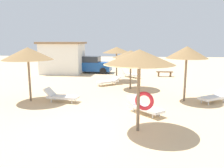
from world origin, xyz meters
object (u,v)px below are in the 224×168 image
at_px(parasol_0, 187,53).
at_px(bench_0, 165,73).
at_px(parasol_1, 117,50).
at_px(lounger_2, 61,96).
at_px(lounger_1, 131,74).
at_px(parasol_5, 139,58).
at_px(parasol_4, 131,54).
at_px(lounger_4, 109,81).
at_px(lounger_0, 215,97).
at_px(parasol_2, 28,54).
at_px(beach_cabana, 63,58).
at_px(parked_car, 92,65).
at_px(lounger_5, 144,107).

relative_size(parasol_0, bench_0, 2.00).
relative_size(parasol_1, lounger_2, 1.45).
bearing_deg(lounger_1, parasol_5, -87.12).
bearing_deg(parasol_5, lounger_2, 138.95).
xyz_separation_m(parasol_4, parasol_5, (0.50, -7.46, 0.29)).
relative_size(lounger_1, lounger_2, 0.92).
distance_m(lounger_2, lounger_4, 5.49).
bearing_deg(lounger_0, parasol_4, 147.39).
relative_size(lounger_2, bench_0, 1.29).
height_order(parasol_2, parasol_4, parasol_2).
bearing_deg(parasol_0, parasol_4, 136.76).
relative_size(bench_0, beach_cabana, 0.35).
relative_size(parasol_0, lounger_2, 1.55).
bearing_deg(lounger_2, parasol_1, 70.66).
relative_size(parasol_1, parked_car, 0.69).
height_order(parasol_2, lounger_4, parasol_2).
bearing_deg(lounger_1, parked_car, 147.67).
bearing_deg(parasol_5, beach_cabana, 117.72).
bearing_deg(beach_cabana, bench_0, -6.18).
distance_m(parasol_2, lounger_2, 2.87).
bearing_deg(lounger_2, parked_car, 92.95).
height_order(parasol_5, beach_cabana, beach_cabana).
distance_m(parasol_5, parked_car, 16.12).
height_order(parasol_1, beach_cabana, beach_cabana).
bearing_deg(lounger_0, beach_cabana, 139.61).
bearing_deg(lounger_4, beach_cabana, 133.56).
relative_size(parasol_2, parked_car, 0.73).
distance_m(lounger_4, bench_0, 6.59).
bearing_deg(lounger_4, lounger_1, 68.63).
distance_m(parasol_0, parasol_2, 8.54).
relative_size(parasol_2, beach_cabana, 0.68).
xyz_separation_m(parasol_1, parasol_5, (1.75, -10.62, 0.15)).
distance_m(parasol_0, parasol_1, 7.44).
bearing_deg(parasol_1, beach_cabana, 146.59).
xyz_separation_m(lounger_5, parked_car, (-5.08, 13.18, 0.51)).
xyz_separation_m(lounger_1, beach_cabana, (-6.98, 1.85, 1.30)).
bearing_deg(parasol_1, parasol_2, -120.93).
bearing_deg(beach_cabana, parasol_0, -44.26).
bearing_deg(parasol_2, lounger_2, -0.12).
xyz_separation_m(parasol_5, lounger_0, (4.16, 4.47, -2.39)).
distance_m(parasol_5, bench_0, 13.83).
bearing_deg(beach_cabana, lounger_0, -40.39).
bearing_deg(lounger_5, parked_car, 111.07).
bearing_deg(lounger_2, beach_cabana, 107.52).
height_order(parasol_1, parasol_2, parasol_2).
bearing_deg(lounger_2, lounger_0, 5.62).
bearing_deg(lounger_4, bench_0, 44.83).
distance_m(parasol_2, lounger_4, 6.75).
distance_m(parasol_5, lounger_4, 9.33).
bearing_deg(lounger_4, parasol_5, -76.15).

